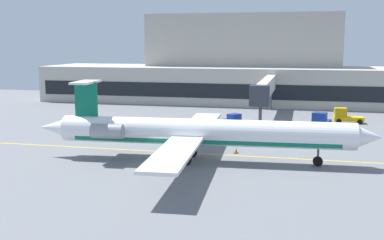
{
  "coord_description": "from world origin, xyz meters",
  "views": [
    {
      "loc": [
        12.73,
        -42.88,
        11.21
      ],
      "look_at": [
        1.11,
        6.66,
        3.0
      ],
      "focal_mm": 44.51,
      "sensor_mm": 36.0,
      "label": 1
    }
  ],
  "objects_px": {
    "pushback_tractor": "(345,116)",
    "belt_loader": "(321,121)",
    "regional_jet": "(199,132)",
    "baggage_tug": "(231,121)"
  },
  "relations": [
    {
      "from": "baggage_tug",
      "to": "pushback_tractor",
      "type": "distance_m",
      "value": 16.8
    },
    {
      "from": "baggage_tug",
      "to": "belt_loader",
      "type": "bearing_deg",
      "value": 8.48
    },
    {
      "from": "pushback_tractor",
      "to": "belt_loader",
      "type": "xyz_separation_m",
      "value": [
        -3.55,
        -5.08,
        0.01
      ]
    },
    {
      "from": "belt_loader",
      "to": "regional_jet",
      "type": "bearing_deg",
      "value": -119.12
    },
    {
      "from": "baggage_tug",
      "to": "pushback_tractor",
      "type": "height_order",
      "value": "pushback_tractor"
    },
    {
      "from": "baggage_tug",
      "to": "belt_loader",
      "type": "height_order",
      "value": "belt_loader"
    },
    {
      "from": "pushback_tractor",
      "to": "belt_loader",
      "type": "height_order",
      "value": "belt_loader"
    },
    {
      "from": "pushback_tractor",
      "to": "regional_jet",
      "type": "bearing_deg",
      "value": -120.29
    },
    {
      "from": "pushback_tractor",
      "to": "belt_loader",
      "type": "distance_m",
      "value": 6.2
    },
    {
      "from": "regional_jet",
      "to": "baggage_tug",
      "type": "height_order",
      "value": "regional_jet"
    }
  ]
}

